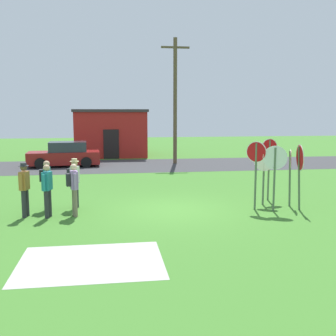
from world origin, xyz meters
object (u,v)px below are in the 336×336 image
at_px(stop_sign_far_back, 290,168).
at_px(person_near_signs, 47,181).
at_px(parked_car_on_street, 65,155).
at_px(stop_sign_nearest, 269,159).
at_px(person_in_dark_shirt, 47,188).
at_px(stop_sign_leaning_right, 300,165).
at_px(person_in_teal, 24,186).
at_px(stop_sign_rear_left, 275,167).
at_px(stop_sign_tallest, 256,164).
at_px(utility_pole, 175,99).
at_px(person_on_left, 74,180).
at_px(person_holding_notes, 74,186).
at_px(stop_sign_center_cluster, 264,169).

xyz_separation_m(stop_sign_far_back, person_near_signs, (-8.42, 0.70, -0.38)).
bearing_deg(person_near_signs, parked_car_on_street, 93.08).
distance_m(stop_sign_nearest, person_in_dark_shirt, 8.03).
xyz_separation_m(stop_sign_leaning_right, person_in_teal, (-9.02, 0.39, -0.57)).
height_order(stop_sign_nearest, stop_sign_rear_left, stop_sign_nearest).
xyz_separation_m(stop_sign_rear_left, person_near_signs, (-7.58, 1.32, -0.54)).
bearing_deg(stop_sign_tallest, parked_car_on_street, 121.77).
bearing_deg(person_in_dark_shirt, stop_sign_far_back, 2.50).
relative_size(parked_car_on_street, person_near_signs, 2.61).
bearing_deg(utility_pole, stop_sign_tallest, -86.81).
height_order(stop_sign_leaning_right, person_on_left, stop_sign_leaning_right).
height_order(stop_sign_leaning_right, stop_sign_tallest, stop_sign_tallest).
relative_size(utility_pole, stop_sign_tallest, 3.39).
bearing_deg(person_near_signs, stop_sign_rear_left, -9.90).
bearing_deg(person_holding_notes, stop_sign_leaning_right, -2.06).
height_order(person_near_signs, person_in_teal, person_in_teal).
relative_size(stop_sign_center_cluster, person_on_left, 1.11).
xyz_separation_m(stop_sign_leaning_right, stop_sign_tallest, (-1.43, 0.27, 0.04)).
bearing_deg(person_on_left, person_in_teal, -146.78).
bearing_deg(parked_car_on_street, person_on_left, -82.26).
bearing_deg(stop_sign_center_cluster, person_on_left, 176.88).
bearing_deg(person_near_signs, stop_sign_leaning_right, -8.60).
height_order(stop_sign_rear_left, person_in_teal, stop_sign_rear_left).
bearing_deg(person_holding_notes, person_in_teal, 175.53).
xyz_separation_m(parked_car_on_street, stop_sign_center_cluster, (8.22, -11.65, 0.62)).
bearing_deg(person_in_teal, person_on_left, 33.22).
bearing_deg(utility_pole, person_holding_notes, -112.76).
bearing_deg(person_holding_notes, parked_car_on_street, 97.36).
bearing_deg(stop_sign_nearest, stop_sign_leaning_right, -75.68).
height_order(stop_sign_far_back, person_near_signs, stop_sign_far_back).
relative_size(stop_sign_tallest, person_near_signs, 1.39).
bearing_deg(stop_sign_far_back, utility_pole, 99.54).
bearing_deg(utility_pole, stop_sign_rear_left, -84.54).
bearing_deg(stop_sign_rear_left, utility_pole, 95.46).
distance_m(stop_sign_leaning_right, stop_sign_center_cluster, 1.33).
distance_m(stop_sign_leaning_right, person_in_teal, 9.04).
height_order(utility_pole, person_near_signs, utility_pole).
bearing_deg(parked_car_on_street, utility_pole, 3.15).
xyz_separation_m(stop_sign_nearest, person_near_signs, (-8.06, -0.34, -0.58)).
bearing_deg(person_near_signs, stop_sign_nearest, 2.40).
height_order(stop_sign_far_back, person_on_left, stop_sign_far_back).
height_order(utility_pole, person_in_teal, utility_pole).
bearing_deg(parked_car_on_street, person_holding_notes, -82.64).
distance_m(stop_sign_tallest, stop_sign_rear_left, 0.63).
bearing_deg(person_near_signs, stop_sign_tallest, -8.13).
relative_size(stop_sign_tallest, stop_sign_center_cluster, 1.21).
bearing_deg(stop_sign_leaning_right, stop_sign_nearest, 104.32).
height_order(stop_sign_far_back, person_in_dark_shirt, stop_sign_far_back).
bearing_deg(stop_sign_leaning_right, person_near_signs, 171.40).
distance_m(stop_sign_leaning_right, person_on_left, 7.69).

